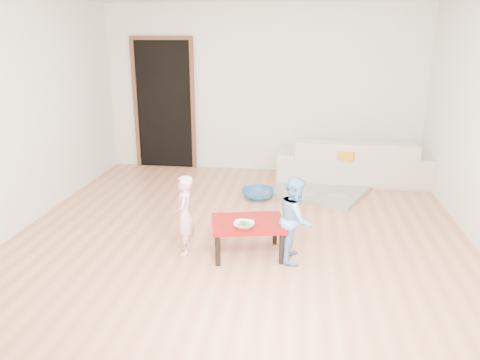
% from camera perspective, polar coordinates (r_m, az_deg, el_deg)
% --- Properties ---
extents(floor, '(5.00, 5.00, 0.01)m').
position_cam_1_polar(floor, '(5.41, 0.28, -5.94)').
color(floor, '#C27953').
rests_on(floor, ground).
extents(back_wall, '(5.00, 0.02, 2.60)m').
position_cam_1_polar(back_wall, '(7.50, 2.78, 10.94)').
color(back_wall, white).
rests_on(back_wall, floor).
extents(left_wall, '(0.02, 5.00, 2.60)m').
position_cam_1_polar(left_wall, '(5.90, -24.78, 7.59)').
color(left_wall, white).
rests_on(left_wall, floor).
extents(doorway, '(1.02, 0.08, 2.11)m').
position_cam_1_polar(doorway, '(7.82, -9.17, 8.98)').
color(doorway, brown).
rests_on(doorway, back_wall).
extents(sofa, '(2.28, 0.90, 0.66)m').
position_cam_1_polar(sofa, '(7.25, 13.65, 2.45)').
color(sofa, beige).
rests_on(sofa, floor).
extents(cushion, '(0.55, 0.52, 0.12)m').
position_cam_1_polar(cushion, '(6.95, 12.24, 3.28)').
color(cushion, orange).
rests_on(cushion, sofa).
extents(red_table, '(0.81, 0.67, 0.36)m').
position_cam_1_polar(red_table, '(4.74, 0.97, -7.09)').
color(red_table, '#8E0708').
rests_on(red_table, floor).
extents(bowl, '(0.20, 0.20, 0.05)m').
position_cam_1_polar(bowl, '(4.53, 0.49, -5.50)').
color(bowl, white).
rests_on(bowl, red_table).
extents(broccoli, '(0.12, 0.12, 0.06)m').
position_cam_1_polar(broccoli, '(4.53, 0.49, -5.46)').
color(broccoli, '#2D5919').
rests_on(broccoli, red_table).
extents(child_pink, '(0.24, 0.33, 0.83)m').
position_cam_1_polar(child_pink, '(4.71, -6.84, -4.31)').
color(child_pink, pink).
rests_on(child_pink, floor).
extents(child_blue, '(0.33, 0.42, 0.85)m').
position_cam_1_polar(child_blue, '(4.60, 6.80, -4.75)').
color(child_blue, '#65AAEA').
rests_on(child_blue, floor).
extents(basin, '(0.44, 0.44, 0.14)m').
position_cam_1_polar(basin, '(6.35, 2.20, -1.68)').
color(basin, '#286098').
rests_on(basin, floor).
extents(blanket, '(1.51, 1.41, 0.06)m').
position_cam_1_polar(blanket, '(6.66, 9.53, -1.34)').
color(blanket, '#9E978B').
rests_on(blanket, floor).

